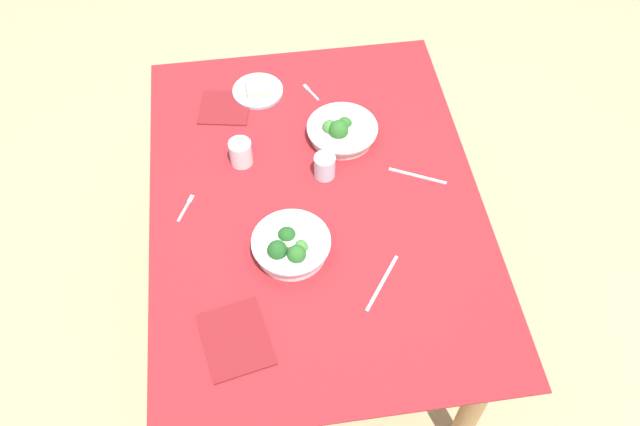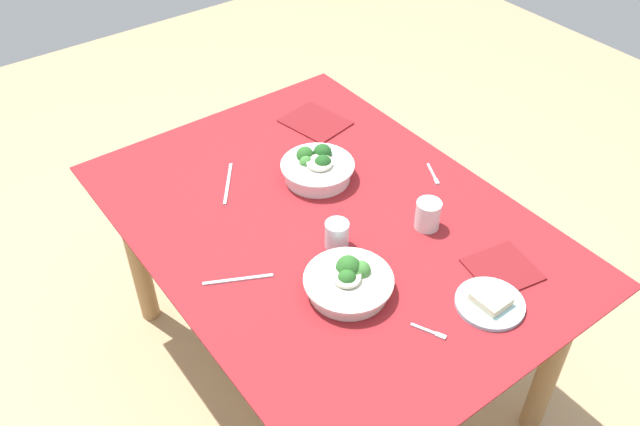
# 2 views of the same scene
# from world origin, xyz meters

# --- Properties ---
(ground_plane) EXTENTS (6.00, 6.00, 0.00)m
(ground_plane) POSITION_xyz_m (0.00, 0.00, 0.00)
(ground_plane) COLOR tan
(dining_table) EXTENTS (1.44, 1.05, 0.71)m
(dining_table) POSITION_xyz_m (0.00, 0.00, 0.61)
(dining_table) COLOR maroon
(dining_table) RESTS_ON ground_plane
(broccoli_bowl_far) EXTENTS (0.24, 0.24, 0.09)m
(broccoli_bowl_far) POSITION_xyz_m (-0.19, 0.10, 0.75)
(broccoli_bowl_far) COLOR white
(broccoli_bowl_far) RESTS_ON dining_table
(broccoli_bowl_near) EXTENTS (0.24, 0.24, 0.09)m
(broccoli_bowl_near) POSITION_xyz_m (0.26, -0.12, 0.74)
(broccoli_bowl_near) COLOR silver
(broccoli_bowl_near) RESTS_ON dining_table
(bread_side_plate) EXTENTS (0.18, 0.18, 0.04)m
(bread_side_plate) POSITION_xyz_m (0.52, 0.14, 0.72)
(bread_side_plate) COLOR #99C6D1
(bread_side_plate) RESTS_ON dining_table
(water_glass_center) EXTENTS (0.07, 0.07, 0.09)m
(water_glass_center) POSITION_xyz_m (0.19, 0.22, 0.75)
(water_glass_center) COLOR silver
(water_glass_center) RESTS_ON dining_table
(water_glass_side) EXTENTS (0.07, 0.07, 0.08)m
(water_glass_side) POSITION_xyz_m (0.10, -0.04, 0.75)
(water_glass_side) COLOR silver
(water_glass_side) RESTS_ON dining_table
(fork_by_far_bowl) EXTENTS (0.09, 0.05, 0.00)m
(fork_by_far_bowl) POSITION_xyz_m (0.49, -0.05, 0.71)
(fork_by_far_bowl) COLOR #B7B7BC
(fork_by_far_bowl) RESTS_ON dining_table
(fork_by_near_bowl) EXTENTS (0.10, 0.06, 0.00)m
(fork_by_near_bowl) POSITION_xyz_m (0.03, 0.41, 0.71)
(fork_by_near_bowl) COLOR #B7B7BC
(fork_by_near_bowl) RESTS_ON dining_table
(table_knife_left) EXTENTS (0.10, 0.18, 0.00)m
(table_knife_left) POSITION_xyz_m (0.05, -0.34, 0.71)
(table_knife_left) COLOR #B7B7BC
(table_knife_left) RESTS_ON dining_table
(table_knife_right) EXTENTS (0.17, 0.13, 0.00)m
(table_knife_right) POSITION_xyz_m (-0.33, -0.15, 0.71)
(table_knife_right) COLOR #B7B7BC
(table_knife_right) RESTS_ON dining_table
(napkin_folded_upper) EXTENTS (0.25, 0.21, 0.01)m
(napkin_folded_upper) POSITION_xyz_m (-0.45, 0.29, 0.71)
(napkin_folded_upper) COLOR maroon
(napkin_folded_upper) RESTS_ON dining_table
(napkin_folded_lower) EXTENTS (0.20, 0.20, 0.01)m
(napkin_folded_lower) POSITION_xyz_m (0.45, 0.26, 0.71)
(napkin_folded_lower) COLOR maroon
(napkin_folded_lower) RESTS_ON dining_table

